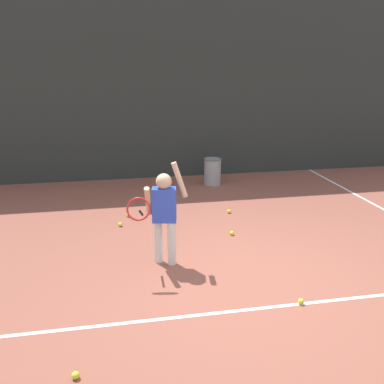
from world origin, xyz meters
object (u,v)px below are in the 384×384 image
tennis_ball_2 (128,215)px  tennis_ball_4 (75,375)px  ball_hopper (212,171)px  tennis_ball_3 (232,233)px  tennis_ball_6 (229,211)px  tennis_ball_5 (120,224)px  tennis_ball_1 (301,301)px  tennis_player (163,211)px

tennis_ball_2 → tennis_ball_4: size_ratio=1.00×
ball_hopper → tennis_ball_3: bearing=-97.5°
tennis_ball_3 → tennis_ball_2: bearing=143.7°
tennis_ball_6 → ball_hopper: bearing=85.5°
ball_hopper → tennis_ball_5: (-2.02, -2.12, -0.26)m
tennis_ball_3 → ball_hopper: bearing=82.5°
tennis_ball_1 → tennis_ball_3: (-0.20, 2.02, 0.00)m
tennis_ball_4 → tennis_ball_6: size_ratio=1.00×
tennis_ball_4 → ball_hopper: bearing=65.7°
tennis_player → tennis_ball_6: bearing=63.3°
ball_hopper → tennis_ball_1: bearing=-92.0°
tennis_ball_3 → tennis_ball_5: size_ratio=1.00×
ball_hopper → tennis_ball_1: ball_hopper is taller
tennis_ball_5 → tennis_ball_1: bearing=-55.7°
tennis_ball_2 → tennis_ball_3: size_ratio=1.00×
tennis_player → tennis_ball_3: tennis_player is taller
tennis_ball_5 → tennis_ball_6: same height
tennis_ball_1 → tennis_ball_2: (-1.70, 3.12, 0.00)m
tennis_ball_1 → tennis_ball_6: 2.98m
tennis_ball_3 → tennis_ball_5: bearing=157.3°
tennis_ball_1 → tennis_ball_4: (-2.33, -0.72, 0.00)m
tennis_player → tennis_ball_6: (1.35, 1.71, -0.69)m
ball_hopper → tennis_ball_3: size_ratio=8.52×
tennis_ball_5 → tennis_player: bearing=-70.1°
ball_hopper → tennis_ball_4: bearing=-114.3°
tennis_ball_2 → tennis_ball_1: bearing=-61.4°
tennis_ball_6 → tennis_ball_5: bearing=-171.7°
tennis_ball_4 → tennis_ball_5: same height
tennis_ball_3 → tennis_ball_4: same height
tennis_player → tennis_ball_1: size_ratio=20.46×
tennis_player → tennis_ball_5: bearing=121.5°
ball_hopper → tennis_ball_2: ball_hopper is taller
tennis_ball_1 → tennis_ball_4: same height
tennis_player → ball_hopper: bearing=78.8°
ball_hopper → tennis_ball_2: 2.54m
tennis_ball_4 → tennis_ball_3: bearing=52.1°
tennis_player → ball_hopper: size_ratio=2.40×
tennis_ball_6 → tennis_ball_1: bearing=-90.5°
tennis_ball_1 → tennis_ball_5: 3.28m
tennis_ball_6 → tennis_player: bearing=-128.3°
tennis_ball_1 → tennis_ball_3: 2.03m
ball_hopper → tennis_ball_6: ball_hopper is taller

